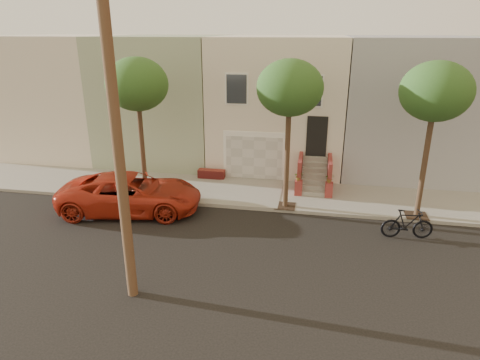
# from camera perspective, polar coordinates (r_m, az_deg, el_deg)

# --- Properties ---
(ground) EXTENTS (90.00, 90.00, 0.00)m
(ground) POSITION_cam_1_polar(r_m,az_deg,el_deg) (15.20, 1.15, -9.63)
(ground) COLOR black
(ground) RESTS_ON ground
(sidewalk) EXTENTS (40.00, 3.70, 0.15)m
(sidewalk) POSITION_cam_1_polar(r_m,az_deg,el_deg) (19.95, 3.66, -1.92)
(sidewalk) COLOR gray
(sidewalk) RESTS_ON ground
(house_row) EXTENTS (33.10, 11.70, 7.00)m
(house_row) POSITION_cam_1_polar(r_m,az_deg,el_deg) (24.62, 5.53, 10.89)
(house_row) COLOR beige
(house_row) RESTS_ON sidewalk
(tree_left) EXTENTS (2.70, 2.57, 6.30)m
(tree_left) POSITION_cam_1_polar(r_m,az_deg,el_deg) (18.70, -13.95, 12.51)
(tree_left) COLOR #2D2116
(tree_left) RESTS_ON sidewalk
(tree_mid) EXTENTS (2.70, 2.57, 6.30)m
(tree_mid) POSITION_cam_1_polar(r_m,az_deg,el_deg) (17.12, 6.84, 12.30)
(tree_mid) COLOR #2D2116
(tree_mid) RESTS_ON sidewalk
(tree_right) EXTENTS (2.70, 2.57, 6.30)m
(tree_right) POSITION_cam_1_polar(r_m,az_deg,el_deg) (17.65, 25.28, 10.80)
(tree_right) COLOR #2D2116
(tree_right) RESTS_ON sidewalk
(pickup_truck) EXTENTS (6.38, 3.71, 1.67)m
(pickup_truck) POSITION_cam_1_polar(r_m,az_deg,el_deg) (18.56, -14.73, -1.77)
(pickup_truck) COLOR #AC2917
(pickup_truck) RESTS_ON ground
(motorcycle) EXTENTS (1.99, 0.76, 1.16)m
(motorcycle) POSITION_cam_1_polar(r_m,az_deg,el_deg) (17.01, 21.97, -5.61)
(motorcycle) COLOR black
(motorcycle) RESTS_ON ground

